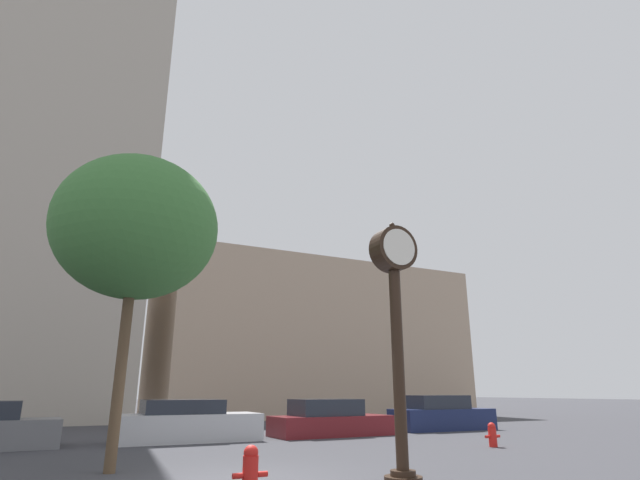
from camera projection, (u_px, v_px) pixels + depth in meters
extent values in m
plane|color=#38383D|center=(241.00, 480.00, 9.49)|extent=(200.00, 200.00, 0.00)
cube|color=#ADA393|center=(74.00, 108.00, 33.72)|extent=(10.44, 12.00, 39.89)
cube|color=tan|center=(304.00, 343.00, 36.74)|extent=(21.08, 12.00, 10.08)
cylinder|color=black|center=(403.00, 480.00, 9.12)|extent=(0.70, 0.70, 0.12)
cylinder|color=black|center=(403.00, 473.00, 9.15)|extent=(0.47, 0.47, 0.10)
cylinder|color=black|center=(398.00, 365.00, 9.71)|extent=(0.23, 0.23, 3.75)
cylinder|color=black|center=(393.00, 249.00, 10.39)|extent=(0.93, 0.42, 0.93)
cylinder|color=white|center=(399.00, 247.00, 10.20)|extent=(0.77, 0.02, 0.77)
cylinder|color=white|center=(387.00, 252.00, 10.58)|extent=(0.77, 0.02, 0.77)
sphere|color=black|center=(392.00, 225.00, 10.54)|extent=(0.12, 0.12, 0.12)
cube|color=#BCBCC1|center=(188.00, 428.00, 16.74)|extent=(4.72, 1.95, 0.88)
cube|color=#232833|center=(183.00, 407.00, 16.83)|extent=(2.60, 1.70, 0.46)
cube|color=maroon|center=(331.00, 426.00, 18.84)|extent=(4.60, 1.97, 0.72)
cube|color=#232833|center=(326.00, 407.00, 18.93)|extent=(2.54, 1.69, 0.60)
cube|color=#19234C|center=(442.00, 419.00, 21.66)|extent=(4.61, 1.81, 0.87)
cube|color=#232833|center=(437.00, 402.00, 21.78)|extent=(2.55, 1.57, 0.57)
cylinder|color=red|center=(250.00, 477.00, 7.85)|extent=(0.25, 0.25, 0.63)
sphere|color=red|center=(251.00, 453.00, 7.95)|extent=(0.24, 0.24, 0.24)
cylinder|color=red|center=(238.00, 476.00, 7.77)|extent=(0.16, 0.09, 0.09)
cylinder|color=red|center=(262.00, 474.00, 7.95)|extent=(0.16, 0.09, 0.09)
cylinder|color=red|center=(493.00, 437.00, 15.09)|extent=(0.24, 0.24, 0.54)
sphere|color=red|center=(492.00, 426.00, 15.18)|extent=(0.23, 0.23, 0.23)
cylinder|color=red|center=(488.00, 437.00, 15.01)|extent=(0.16, 0.08, 0.08)
cylinder|color=red|center=(497.00, 436.00, 15.18)|extent=(0.16, 0.08, 0.08)
cylinder|color=brown|center=(121.00, 368.00, 10.80)|extent=(0.24, 0.24, 4.18)
ellipsoid|color=#3D7538|center=(137.00, 228.00, 11.74)|extent=(3.76, 3.76, 3.38)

